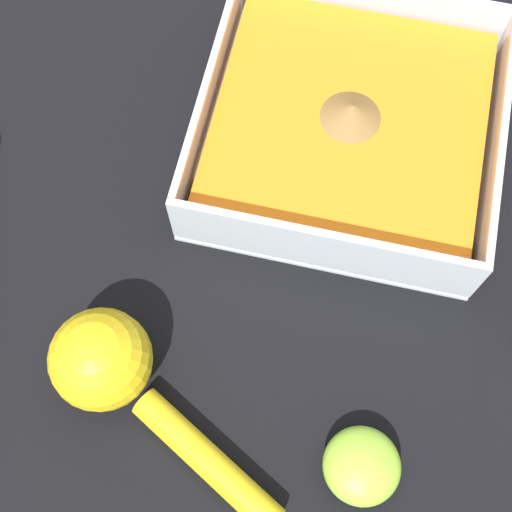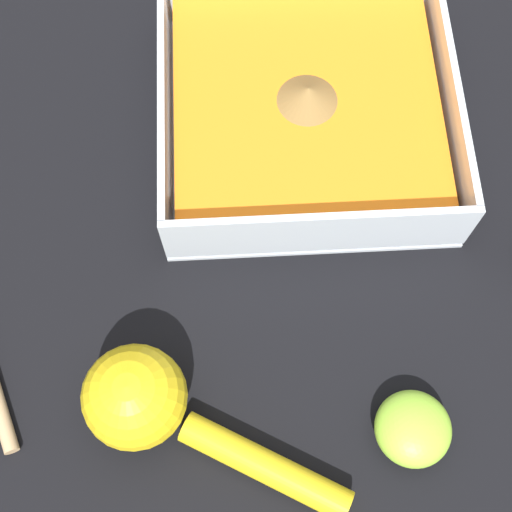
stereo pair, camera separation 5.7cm
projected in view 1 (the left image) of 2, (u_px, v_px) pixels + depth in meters
name	position (u px, v px, depth m)	size (l,w,h in m)	color
ground_plane	(353.00, 145.00, 0.65)	(4.00, 4.00, 0.00)	black
square_dish	(348.00, 129.00, 0.63)	(0.25, 0.25, 0.07)	silver
lemon_squeezer	(116.00, 374.00, 0.54)	(0.20, 0.13, 0.08)	yellow
lemon_half	(362.00, 466.00, 0.53)	(0.06, 0.06, 0.03)	#93CC38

